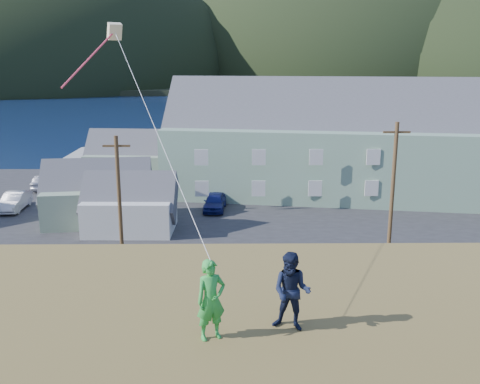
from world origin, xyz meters
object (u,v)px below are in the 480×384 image
shed_palegreen_near (98,194)px  kite_flyer_green (211,300)px  shed_white (130,205)px  wharf (166,159)px  kite_flyer_navy (292,292)px  shed_palegreen_far (136,158)px  lodge (369,142)px

shed_palegreen_near → kite_flyer_green: 34.19m
shed_palegreen_near → shed_white: shed_palegreen_near is taller
wharf → shed_palegreen_near: (-2.27, -26.75, 1.96)m
shed_white → kite_flyer_navy: size_ratio=3.98×
shed_palegreen_far → kite_flyer_navy: (12.09, -46.56, 5.43)m
shed_palegreen_near → kite_flyer_green: kite_flyer_green is taller
wharf → kite_flyer_green: 59.81m
lodge → shed_palegreen_near: (-24.38, -8.74, -2.93)m
wharf → kite_flyer_navy: (10.27, -58.31, 7.66)m
shed_palegreen_near → shed_palegreen_far: size_ratio=0.86×
kite_flyer_navy → lodge: bearing=92.3°
kite_flyer_green → kite_flyer_navy: bearing=-11.9°
shed_palegreen_far → kite_flyer_green: (10.29, -46.96, 5.42)m
lodge → shed_white: 24.26m
wharf → kite_flyer_navy: kite_flyer_navy is taller
wharf → kite_flyer_green: size_ratio=14.26×
lodge → wharf: bearing=150.2°
wharf → kite_flyer_navy: 59.70m
shed_palegreen_near → shed_palegreen_far: bearing=81.4°
wharf → shed_palegreen_near: 26.92m
shed_palegreen_far → wharf: bearing=86.0°
wharf → shed_palegreen_near: size_ratio=2.78×
wharf → shed_white: shed_white is taller
kite_flyer_navy → shed_palegreen_near: bearing=130.3°
lodge → kite_flyer_green: 43.01m
lodge → shed_palegreen_near: size_ratio=4.37×
wharf → shed_white: size_ratio=3.57×
lodge → shed_white: (-21.25, -11.29, -3.13)m
shed_white → kite_flyer_green: 30.94m
wharf → lodge: (22.11, -18.01, 4.89)m
kite_flyer_green → shed_palegreen_near: bearing=84.1°
lodge → kite_flyer_green: (-13.65, -40.70, 2.77)m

